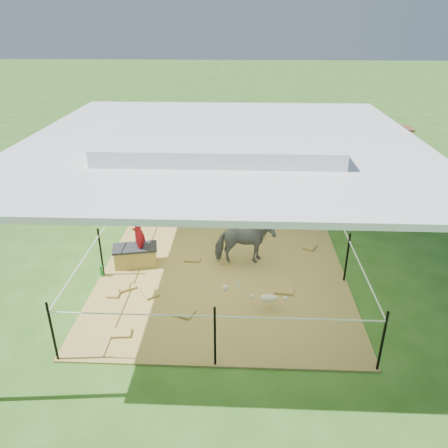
{
  "coord_description": "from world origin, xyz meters",
  "views": [
    {
      "loc": [
        0.33,
        -6.93,
        4.45
      ],
      "look_at": [
        0.0,
        0.6,
        0.85
      ],
      "focal_mm": 35.0,
      "sensor_mm": 36.0,
      "label": 1
    }
  ],
  "objects_px": {
    "woman": "(138,227)",
    "pony": "(244,242)",
    "picnic_table_near": "(285,144)",
    "green_bottle": "(101,271)",
    "trash_barrel": "(350,155)",
    "foal": "(269,297)",
    "straw_bale": "(136,256)",
    "distant_person": "(283,139)",
    "picnic_table_far": "(383,138)"
  },
  "relations": [
    {
      "from": "distant_person",
      "to": "picnic_table_near",
      "type": "bearing_deg",
      "value": -120.91
    },
    {
      "from": "green_bottle",
      "to": "foal",
      "type": "xyz_separation_m",
      "value": [
        3.08,
        -0.89,
        0.13
      ]
    },
    {
      "from": "trash_barrel",
      "to": "foal",
      "type": "bearing_deg",
      "value": -111.33
    },
    {
      "from": "woman",
      "to": "picnic_table_far",
      "type": "xyz_separation_m",
      "value": [
        7.08,
        8.68,
        -0.45
      ]
    },
    {
      "from": "straw_bale",
      "to": "distant_person",
      "type": "bearing_deg",
      "value": 65.65
    },
    {
      "from": "picnic_table_far",
      "to": "pony",
      "type": "bearing_deg",
      "value": -117.95
    },
    {
      "from": "woman",
      "to": "pony",
      "type": "xyz_separation_m",
      "value": [
        2.02,
        0.12,
        -0.35
      ]
    },
    {
      "from": "foal",
      "to": "picnic_table_far",
      "type": "bearing_deg",
      "value": 67.23
    },
    {
      "from": "pony",
      "to": "trash_barrel",
      "type": "distance_m",
      "value": 6.85
    },
    {
      "from": "pony",
      "to": "picnic_table_near",
      "type": "xyz_separation_m",
      "value": [
        1.42,
        7.68,
        -0.12
      ]
    },
    {
      "from": "green_bottle",
      "to": "straw_bale",
      "type": "bearing_deg",
      "value": 39.29
    },
    {
      "from": "picnic_table_far",
      "to": "trash_barrel",
      "type": "bearing_deg",
      "value": -121.46
    },
    {
      "from": "straw_bale",
      "to": "foal",
      "type": "bearing_deg",
      "value": -27.84
    },
    {
      "from": "pony",
      "to": "picnic_table_near",
      "type": "bearing_deg",
      "value": -22.33
    },
    {
      "from": "green_bottle",
      "to": "picnic_table_near",
      "type": "relative_size",
      "value": 0.12
    },
    {
      "from": "picnic_table_far",
      "to": "straw_bale",
      "type": "bearing_deg",
      "value": -126.94
    },
    {
      "from": "green_bottle",
      "to": "picnic_table_near",
      "type": "xyz_separation_m",
      "value": [
        4.09,
        8.26,
        0.25
      ]
    },
    {
      "from": "woman",
      "to": "picnic_table_near",
      "type": "relative_size",
      "value": 0.51
    },
    {
      "from": "straw_bale",
      "to": "trash_barrel",
      "type": "bearing_deg",
      "value": 48.34
    },
    {
      "from": "picnic_table_near",
      "to": "green_bottle",
      "type": "bearing_deg",
      "value": -124.11
    },
    {
      "from": "straw_bale",
      "to": "foal",
      "type": "relative_size",
      "value": 0.91
    },
    {
      "from": "woman",
      "to": "green_bottle",
      "type": "distance_m",
      "value": 1.07
    },
    {
      "from": "woman",
      "to": "green_bottle",
      "type": "relative_size",
      "value": 4.32
    },
    {
      "from": "trash_barrel",
      "to": "picnic_table_near",
      "type": "bearing_deg",
      "value": 138.35
    },
    {
      "from": "picnic_table_near",
      "to": "picnic_table_far",
      "type": "xyz_separation_m",
      "value": [
        3.64,
        0.87,
        0.02
      ]
    },
    {
      "from": "foal",
      "to": "trash_barrel",
      "type": "xyz_separation_m",
      "value": [
        2.91,
        7.45,
        0.23
      ]
    },
    {
      "from": "woman",
      "to": "trash_barrel",
      "type": "relative_size",
      "value": 0.94
    },
    {
      "from": "woman",
      "to": "picnic_table_far",
      "type": "relative_size",
      "value": 0.49
    },
    {
      "from": "foal",
      "to": "distant_person",
      "type": "bearing_deg",
      "value": 86.4
    },
    {
      "from": "straw_bale",
      "to": "trash_barrel",
      "type": "height_order",
      "value": "trash_barrel"
    },
    {
      "from": "woman",
      "to": "picnic_table_far",
      "type": "bearing_deg",
      "value": 128.91
    },
    {
      "from": "woman",
      "to": "green_bottle",
      "type": "height_order",
      "value": "woman"
    },
    {
      "from": "distant_person",
      "to": "trash_barrel",
      "type": "bearing_deg",
      "value": 139.18
    },
    {
      "from": "trash_barrel",
      "to": "picnic_table_near",
      "type": "distance_m",
      "value": 2.55
    },
    {
      "from": "straw_bale",
      "to": "distant_person",
      "type": "distance_m",
      "value": 8.31
    },
    {
      "from": "foal",
      "to": "distant_person",
      "type": "height_order",
      "value": "distant_person"
    },
    {
      "from": "green_bottle",
      "to": "pony",
      "type": "height_order",
      "value": "pony"
    },
    {
      "from": "picnic_table_far",
      "to": "distant_person",
      "type": "xyz_separation_m",
      "value": [
        -3.76,
        -1.12,
        0.23
      ]
    },
    {
      "from": "foal",
      "to": "straw_bale",
      "type": "bearing_deg",
      "value": 154.28
    },
    {
      "from": "pony",
      "to": "foal",
      "type": "relative_size",
      "value": 1.3
    },
    {
      "from": "pony",
      "to": "picnic_table_far",
      "type": "height_order",
      "value": "pony"
    },
    {
      "from": "straw_bale",
      "to": "green_bottle",
      "type": "xyz_separation_m",
      "value": [
        -0.55,
        -0.45,
        -0.07
      ]
    },
    {
      "from": "green_bottle",
      "to": "trash_barrel",
      "type": "xyz_separation_m",
      "value": [
        5.99,
        6.57,
        0.36
      ]
    },
    {
      "from": "straw_bale",
      "to": "picnic_table_near",
      "type": "height_order",
      "value": "picnic_table_near"
    },
    {
      "from": "woman",
      "to": "foal",
      "type": "distance_m",
      "value": 2.84
    },
    {
      "from": "pony",
      "to": "distant_person",
      "type": "distance_m",
      "value": 7.56
    },
    {
      "from": "foal",
      "to": "picnic_table_far",
      "type": "distance_m",
      "value": 11.04
    },
    {
      "from": "green_bottle",
      "to": "picnic_table_near",
      "type": "height_order",
      "value": "picnic_table_near"
    },
    {
      "from": "picnic_table_near",
      "to": "picnic_table_far",
      "type": "height_order",
      "value": "picnic_table_far"
    },
    {
      "from": "green_bottle",
      "to": "picnic_table_far",
      "type": "distance_m",
      "value": 11.97
    }
  ]
}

